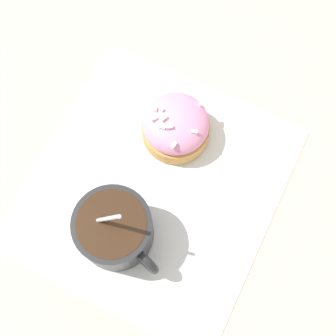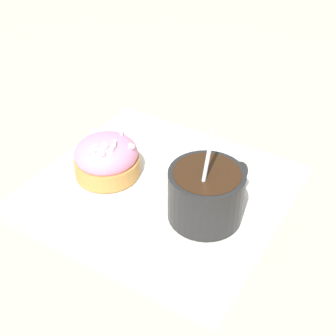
{
  "view_description": "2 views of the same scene",
  "coord_description": "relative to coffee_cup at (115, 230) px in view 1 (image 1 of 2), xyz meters",
  "views": [
    {
      "loc": [
        0.12,
        0.08,
        0.51
      ],
      "look_at": [
        -0.02,
        0.01,
        0.03
      ],
      "focal_mm": 50.0,
      "sensor_mm": 36.0,
      "label": 1
    },
    {
      "loc": [
        0.25,
        -0.33,
        0.35
      ],
      "look_at": [
        0.01,
        0.01,
        0.03
      ],
      "focal_mm": 50.0,
      "sensor_mm": 36.0,
      "label": 2
    }
  ],
  "objects": [
    {
      "name": "ground_plane",
      "position": [
        -0.07,
        0.01,
        -0.03
      ],
      "size": [
        3.0,
        3.0,
        0.0
      ],
      "primitive_type": "plane",
      "color": "#C6B793"
    },
    {
      "name": "paper_napkin",
      "position": [
        -0.07,
        0.01,
        -0.03
      ],
      "size": [
        0.3,
        0.28,
        0.0
      ],
      "color": "white",
      "rests_on": "ground_plane"
    },
    {
      "name": "coffee_cup",
      "position": [
        0.0,
        0.0,
        0.0
      ],
      "size": [
        0.08,
        0.1,
        0.11
      ],
      "color": "black",
      "rests_on": "paper_napkin"
    },
    {
      "name": "frosted_pastry",
      "position": [
        -0.13,
        -0.01,
        -0.01
      ],
      "size": [
        0.08,
        0.08,
        0.05
      ],
      "color": "#D19347",
      "rests_on": "paper_napkin"
    }
  ]
}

